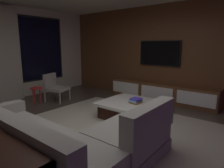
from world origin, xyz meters
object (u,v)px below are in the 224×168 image
object	(u,v)px
coffee_table	(129,109)
mounted_tv	(159,53)
book_stack_on_coffee_table	(136,101)
accent_chair_near_window	(55,86)
side_stool	(36,91)
sectional_couch	(61,143)
media_console	(161,93)

from	to	relation	value
coffee_table	mounted_tv	world-z (taller)	mounted_tv
book_stack_on_coffee_table	accent_chair_near_window	bearing A→B (deg)	94.73
book_stack_on_coffee_table	accent_chair_near_window	size ratio (longest dim) A/B	0.35
side_stool	accent_chair_near_window	bearing A→B (deg)	-10.08
sectional_couch	coffee_table	distance (m)	2.05
accent_chair_near_window	sectional_couch	bearing A→B (deg)	-124.14
media_console	side_stool	bearing A→B (deg)	133.37
coffee_table	book_stack_on_coffee_table	size ratio (longest dim) A/B	4.21
sectional_couch	side_stool	xyz separation A→B (m)	(1.29, 2.76, 0.08)
accent_chair_near_window	mounted_tv	distance (m)	3.14
book_stack_on_coffee_table	side_stool	size ratio (longest dim) A/B	0.60
coffee_table	side_stool	distance (m)	2.62
mounted_tv	media_console	bearing A→B (deg)	-132.39
book_stack_on_coffee_table	side_stool	xyz separation A→B (m)	(-0.74, 2.67, -0.04)
accent_chair_near_window	side_stool	distance (m)	0.53
sectional_couch	mounted_tv	xyz separation A→B (m)	(3.84, 0.45, 1.06)
coffee_table	mounted_tv	xyz separation A→B (m)	(1.81, 0.20, 1.16)
coffee_table	book_stack_on_coffee_table	bearing A→B (deg)	-92.19
book_stack_on_coffee_table	accent_chair_near_window	xyz separation A→B (m)	(-0.21, 2.58, 0.02)
media_console	accent_chair_near_window	bearing A→B (deg)	127.40
side_stool	mounted_tv	distance (m)	3.58
media_console	sectional_couch	bearing A→B (deg)	-176.06
sectional_couch	media_console	distance (m)	3.67
sectional_couch	book_stack_on_coffee_table	world-z (taller)	sectional_couch
accent_chair_near_window	media_console	xyz separation A→B (m)	(1.85, -2.42, -0.18)
accent_chair_near_window	side_stool	xyz separation A→B (m)	(-0.52, 0.09, -0.06)
sectional_couch	coffee_table	xyz separation A→B (m)	(2.03, 0.25, -0.10)
sectional_couch	accent_chair_near_window	size ratio (longest dim) A/B	3.21
book_stack_on_coffee_table	side_stool	distance (m)	2.77
media_console	mounted_tv	bearing A→B (deg)	47.61
sectional_couch	media_console	world-z (taller)	sectional_couch
mounted_tv	sectional_couch	bearing A→B (deg)	-173.31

